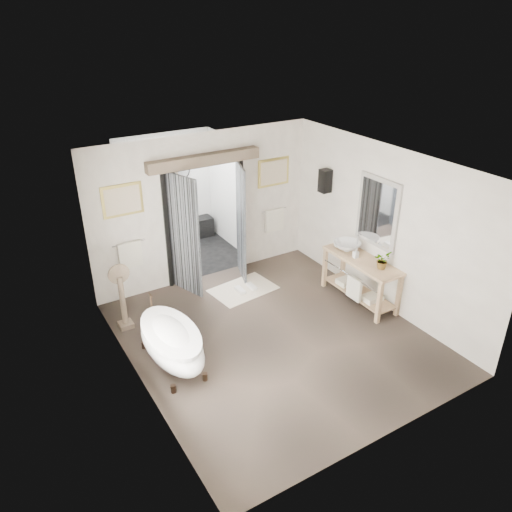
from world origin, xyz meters
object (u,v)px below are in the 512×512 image
clawfoot_tub (171,342)px  rug (243,289)px  basin (347,246)px  vanity (360,277)px

clawfoot_tub → rug: clawfoot_tub is taller
rug → basin: (1.64, -1.02, 0.93)m
clawfoot_tub → vanity: vanity is taller
vanity → basin: bearing=88.8°
basin → rug: bearing=134.6°
clawfoot_tub → rug: 2.47m
basin → clawfoot_tub: bearing=171.9°
rug → vanity: bearing=-41.6°
vanity → rug: bearing=138.4°
vanity → rug: size_ratio=1.33×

